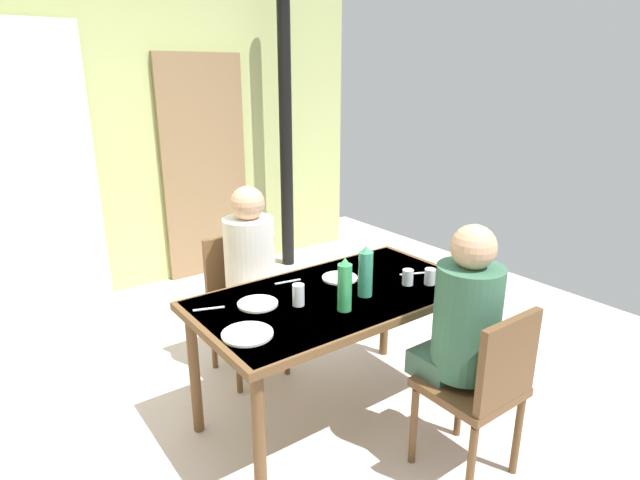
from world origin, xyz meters
The scene contains 21 objects.
ground_plane centered at (0.00, 0.00, 0.00)m, with size 6.04×6.04×0.00m, color beige.
wall_back centered at (0.00, 2.32, 1.32)m, with size 4.67×0.10×2.63m, color #AEBA72.
door_wooden centered at (0.73, 2.24, 1.00)m, with size 0.80×0.05×2.00m, color olive.
stove_pipe_column centered at (1.44, 1.97, 1.32)m, with size 0.12×0.12×2.63m, color black.
curtain_panel centered at (-0.66, 2.22, 1.10)m, with size 0.90×0.03×2.21m, color white.
dining_table centered at (0.33, -0.22, 0.67)m, with size 1.49×0.81×0.74m.
chair_near_diner centered at (0.57, -0.98, 0.50)m, with size 0.40×0.40×0.87m.
chair_far_diner centered at (0.17, 0.53, 0.50)m, with size 0.40×0.40×0.87m.
person_near_diner centered at (0.57, -0.85, 0.78)m, with size 0.30×0.37×0.77m.
person_far_diner centered at (0.17, 0.40, 0.78)m, with size 0.30×0.37×0.77m.
water_bottle_green_near centered at (0.23, -0.40, 0.87)m, with size 0.07×0.07×0.27m.
water_bottle_green_far centered at (0.43, -0.33, 0.87)m, with size 0.07×0.07×0.27m.
dinner_plate_near_left centered at (-0.27, -0.35, 0.75)m, with size 0.23×0.23×0.01m, color white.
dinner_plate_near_right centered at (0.46, -0.08, 0.75)m, with size 0.20×0.20×0.01m, color white.
dinner_plate_far_center centered at (-0.07, -0.11, 0.75)m, with size 0.20×0.20×0.01m, color white.
drinking_glass_by_near_diner centered at (0.81, -0.43, 0.79)m, with size 0.06×0.06×0.09m, color silver.
drinking_glass_by_far_diner centered at (0.71, -0.36, 0.79)m, with size 0.06×0.06×0.09m, color silver.
drinking_glass_spare_center centered at (0.09, -0.23, 0.80)m, with size 0.06×0.06×0.11m, color silver.
cutlery_knife_near centered at (0.84, -0.27, 0.75)m, with size 0.15×0.02×0.00m, color silver.
cutlery_fork_near centered at (0.20, 0.05, 0.75)m, with size 0.15×0.02×0.00m, color silver.
cutlery_knife_far centered at (-0.29, -0.01, 0.75)m, with size 0.15×0.02×0.00m, color silver.
Camera 1 is at (-1.22, -2.17, 1.84)m, focal length 29.23 mm.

